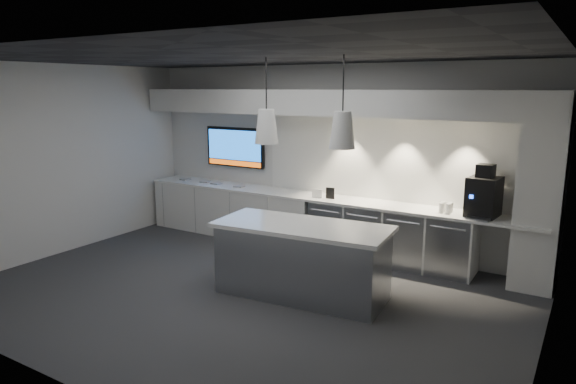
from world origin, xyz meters
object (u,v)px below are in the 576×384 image
Objects in this scene: wall_tv at (235,147)px; island at (302,260)px; bin at (228,267)px; coffee_machine at (484,195)px.

wall_tv is 0.54× the size of island.
coffee_machine reaches higher than bin.
coffee_machine is at bearing 33.38° from bin.
coffee_machine is (1.82, 1.81, 0.72)m from island.
island is at bearing -38.40° from wall_tv.
island is 1.14m from bin.
coffee_machine is (4.41, -0.25, -0.36)m from wall_tv.
bin is 0.58× the size of coffee_machine.
island is at bearing -128.52° from coffee_machine.
wall_tv is at bearing -176.62° from coffee_machine.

